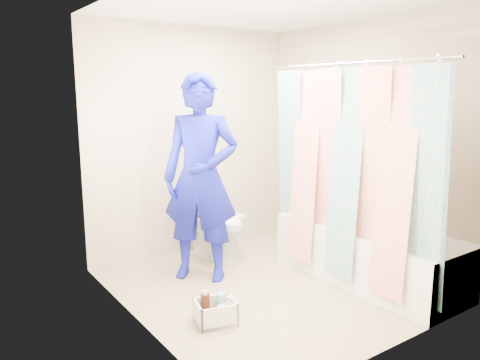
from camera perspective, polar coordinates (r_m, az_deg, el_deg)
floor at (r=4.33m, az=3.23°, el=-12.77°), size 2.60×2.60×0.00m
ceiling at (r=4.02m, az=3.62°, el=20.40°), size 2.40×2.60×0.02m
wall_back at (r=5.07m, az=-5.80°, el=4.78°), size 2.40×0.02×2.40m
wall_front at (r=3.10m, az=18.54°, el=0.40°), size 2.40×0.02×2.40m
wall_left at (r=3.39m, az=-12.67°, el=1.55°), size 0.02×2.60×2.40m
wall_right at (r=4.83m, az=14.64°, el=4.19°), size 0.02×2.60×2.40m
bathtub at (r=4.51m, az=15.31°, el=-8.50°), size 0.70×1.75×0.50m
curtain_rod at (r=4.02m, az=13.44°, el=13.68°), size 0.02×1.90×0.02m
shower_curtain at (r=4.07m, az=12.87°, el=0.52°), size 0.06×1.75×1.80m
toilet at (r=4.92m, az=-3.07°, el=-5.20°), size 0.54×0.79×0.75m
tank_lid at (r=4.82m, az=-2.11°, el=-4.74°), size 0.49×0.28×0.03m
tank_internals at (r=4.95m, az=-5.04°, el=-0.81°), size 0.18×0.07×0.24m
plumber at (r=4.27m, az=-4.82°, el=0.25°), size 0.81×0.81×1.90m
cleaning_caddy at (r=3.67m, az=-2.85°, el=-15.85°), size 0.35×0.30×0.23m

